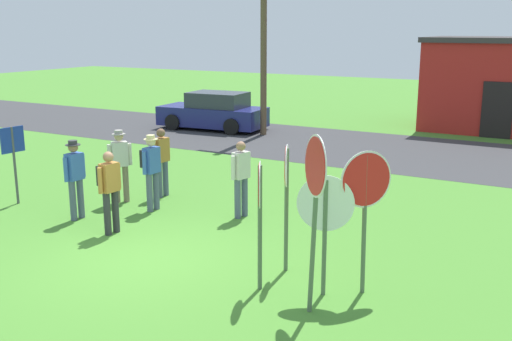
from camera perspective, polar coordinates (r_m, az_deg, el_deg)
name	(u,v)px	position (r m, az deg, el deg)	size (l,w,h in m)	color
ground_plane	(146,259)	(11.16, -10.39, -8.23)	(80.00, 80.00, 0.00)	#47842D
street_asphalt	(364,148)	(21.10, 10.18, 2.09)	(60.00, 6.40, 0.01)	#38383A
building_background	(506,85)	(26.04, 22.55, 7.51)	(6.15, 4.00, 3.68)	#B2231E
utility_pole	(264,24)	(23.07, 0.73, 13.68)	(1.80, 0.24, 7.99)	brown
parked_car_on_street	(214,112)	(24.64, -4.01, 5.50)	(4.43, 2.27, 1.51)	navy
stop_sign_rear_left	(366,196)	(9.34, 10.31, -2.39)	(0.58, 0.71, 2.27)	#51664C
stop_sign_rear_right	(315,191)	(8.51, 5.57, -1.90)	(0.63, 0.68, 2.64)	#51664C
stop_sign_leaning_left	(260,203)	(9.32, 0.36, -3.13)	(0.35, 0.66, 2.09)	#51664C
stop_sign_leaning_right	(286,186)	(10.04, 2.90, -1.50)	(0.28, 0.66, 2.20)	#51664C
stop_sign_nearest	(325,215)	(9.22, 6.55, -4.17)	(0.82, 0.32, 1.92)	#51664C
person_holding_notes	(151,167)	(13.75, -9.87, 0.34)	(0.40, 0.57, 1.74)	#4C5670
person_near_signs	(162,159)	(14.86, -8.89, 1.12)	(0.25, 0.57, 1.69)	#4C5670
person_on_left	(75,175)	(13.48, -16.72, -0.41)	(0.32, 0.57, 1.74)	#4C5670
person_with_sunhat	(109,186)	(12.36, -13.70, -1.46)	(0.38, 0.57, 1.69)	#2D2D33
person_in_blue	(120,162)	(14.53, -12.71, 0.81)	(0.39, 0.47, 1.74)	#7A6B56
person_in_teal	(241,175)	(13.06, -1.43, -0.42)	(0.29, 0.56, 1.69)	#4C5670
info_panel_leftmost	(13,151)	(15.10, -21.93, 1.72)	(0.09, 0.60, 1.83)	#4C4C51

